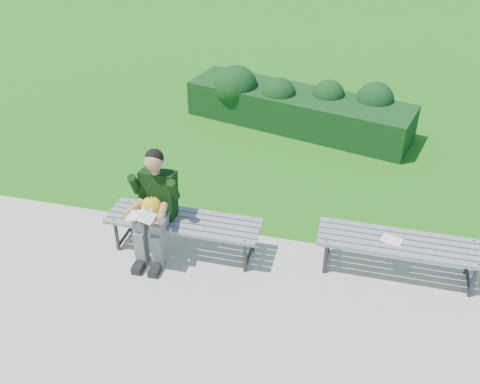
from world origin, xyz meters
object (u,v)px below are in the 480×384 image
(bench_left, at_px, (184,223))
(paper_sheet, at_px, (392,240))
(bench_right, at_px, (400,245))
(seated_boy, at_px, (154,203))
(hedge, at_px, (295,105))

(bench_left, distance_m, paper_sheet, 2.35)
(bench_right, relative_size, seated_boy, 1.37)
(bench_right, bearing_deg, hedge, 116.19)
(bench_left, height_order, bench_right, same)
(paper_sheet, bearing_deg, bench_right, -0.00)
(bench_left, height_order, paper_sheet, bench_left)
(hedge, distance_m, seated_boy, 3.95)
(bench_left, height_order, seated_boy, seated_boy)
(seated_boy, bearing_deg, bench_left, 17.50)
(hedge, relative_size, paper_sheet, 15.13)
(bench_left, distance_m, bench_right, 2.45)
(hedge, xyz_separation_m, seated_boy, (-1.01, -3.81, 0.33))
(bench_left, bearing_deg, seated_boy, -162.50)
(hedge, distance_m, bench_right, 3.92)
(hedge, xyz_separation_m, bench_left, (-0.71, -3.71, 0.03))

